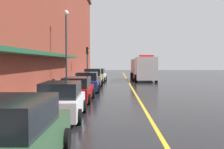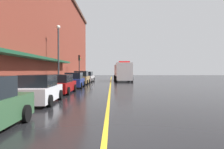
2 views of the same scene
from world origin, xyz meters
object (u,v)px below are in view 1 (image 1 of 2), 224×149
parked_car_1 (62,101)px  parking_meter_0 (76,77)px  parked_car_0 (12,137)px  parked_car_5 (98,75)px  parking_meter_3 (80,76)px  parked_car_3 (88,82)px  traffic_light_near (87,57)px  parked_car_2 (77,90)px  parked_car_4 (93,78)px  box_truck (143,69)px  parking_meter_2 (54,86)px  street_lamp_left (66,41)px

parked_car_1 → parking_meter_0: (-1.41, 14.09, 0.29)m
parked_car_0 → parked_car_5: (-0.05, 29.24, -0.00)m
parked_car_5 → parking_meter_3: parked_car_5 is taller
parked_car_3 → parking_meter_3: (-1.40, 5.54, 0.28)m
traffic_light_near → parked_car_2: bearing=-86.0°
parked_car_4 → box_truck: box_truck is taller
parked_car_2 → parked_car_4: bearing=-0.4°
box_truck → parking_meter_3: size_ratio=7.01×
box_truck → parking_meter_3: bearing=-42.4°
parked_car_1 → parked_car_3: (-0.02, 11.34, 0.01)m
box_truck → traffic_light_near: bearing=-78.2°
parking_meter_3 → parking_meter_2: bearing=-90.0°
parking_meter_2 → street_lamp_left: 8.45m
street_lamp_left → traffic_light_near: (0.66, 11.35, -1.24)m
box_truck → parking_meter_2: bearing=-21.2°
parked_car_4 → parked_car_0: bearing=179.7°
parking_meter_2 → parked_car_5: bearing=85.7°
parked_car_2 → parking_meter_0: size_ratio=3.64×
parked_car_2 → parked_car_3: size_ratio=1.08×
parking_meter_0 → parking_meter_2: 9.47m
parked_car_3 → parked_car_2: bearing=178.1°
parked_car_5 → traffic_light_near: (-1.35, 0.49, 2.36)m
parking_meter_0 → parking_meter_2: bearing=-90.0°
parked_car_5 → traffic_light_near: traffic_light_near is taller
box_truck → traffic_light_near: traffic_light_near is taller
parking_meter_3 → street_lamp_left: 5.65m
parked_car_5 → parked_car_2: bearing=-177.9°
parking_meter_2 → street_lamp_left: street_lamp_left is taller
parking_meter_3 → street_lamp_left: size_ratio=0.19×
parked_car_4 → parked_car_5: 5.83m
parked_car_5 → parking_meter_2: size_ratio=3.26×
parked_car_2 → parked_car_5: bearing=-0.6°
parked_car_4 → parking_meter_3: (-1.34, -0.51, 0.21)m
parked_car_1 → parking_meter_0: parked_car_1 is taller
parked_car_4 → street_lamp_left: 6.46m
parked_car_3 → parking_meter_2: (-1.40, -6.72, 0.28)m
parked_car_0 → parked_car_5: bearing=-0.2°
parking_meter_2 → box_truck: bearing=70.4°
parked_car_0 → parked_car_3: size_ratio=1.06×
parked_car_1 → street_lamp_left: (-2.01, 12.35, 3.63)m
parked_car_3 → traffic_light_near: (-1.33, 12.37, 2.38)m
parked_car_1 → street_lamp_left: street_lamp_left is taller
parked_car_5 → parked_car_0: bearing=-177.6°
parking_meter_2 → parked_car_2: bearing=30.7°
parked_car_2 → parking_meter_3: parked_car_2 is taller
parked_car_1 → box_truck: (6.01, 25.46, 0.85)m
parked_car_5 → parking_meter_3: bearing=169.8°
parked_car_0 → parked_car_3: (-0.06, 17.36, -0.02)m
parked_car_2 → parked_car_4: (0.00, 11.97, 0.11)m
parked_car_5 → box_truck: bearing=-67.3°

